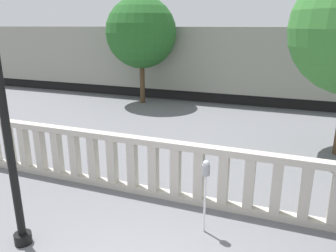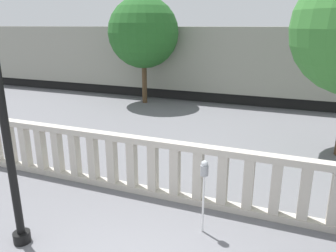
# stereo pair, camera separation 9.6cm
# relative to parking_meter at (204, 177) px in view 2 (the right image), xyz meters

# --- Properties ---
(balustrade) EXTENTS (15.37, 0.24, 1.37)m
(balustrade) POSITION_rel_parking_meter_xyz_m (-0.65, 0.94, -0.46)
(balustrade) COLOR #BCB5A8
(balustrade) RESTS_ON ground
(parking_meter) EXTENTS (0.15, 0.15, 1.46)m
(parking_meter) POSITION_rel_parking_meter_xyz_m (0.00, 0.00, 0.00)
(parking_meter) COLOR silver
(parking_meter) RESTS_ON ground
(train_near) EXTENTS (27.98, 2.80, 4.30)m
(train_near) POSITION_rel_parking_meter_xyz_m (-5.73, 11.84, 0.79)
(train_near) COLOR black
(train_near) RESTS_ON ground
(tree_left) EXTENTS (3.38, 3.38, 5.12)m
(tree_left) POSITION_rel_parking_meter_xyz_m (-5.71, 9.46, 2.28)
(tree_left) COLOR #4C3823
(tree_left) RESTS_ON ground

